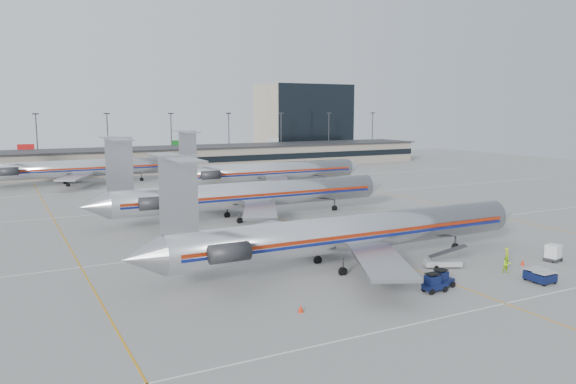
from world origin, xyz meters
TOP-DOWN VIEW (x-y plane):
  - ground at (0.00, 0.00)m, footprint 260.00×260.00m
  - apron_markings at (0.00, 10.00)m, footprint 160.00×0.15m
  - terminal at (0.00, 97.97)m, footprint 162.00×17.00m
  - light_mast_row at (0.00, 112.00)m, footprint 163.60×0.40m
  - distant_building at (62.00, 128.00)m, footprint 30.00×20.00m
  - jet_foreground at (-5.55, -2.37)m, footprint 46.96×27.65m
  - jet_second_row at (-4.52, 26.02)m, footprint 48.37×28.48m
  - jet_third_row at (12.17, 54.11)m, footprint 44.92×27.63m
  - jet_back_row at (-21.73, 78.82)m, footprint 45.00×27.68m
  - tug_left at (-3.32, -12.94)m, footprint 2.16×1.16m
  - tug_center at (-1.71, -12.25)m, footprint 2.25×1.37m
  - cart_inner at (7.62, -15.83)m, footprint 1.99×1.40m
  - cart_outer at (7.70, -14.86)m, footprint 2.14×1.49m
  - uld_container at (15.26, -10.88)m, footprint 2.00×1.80m
  - belt_loader at (3.07, -7.32)m, footprint 4.49×2.79m
  - ramp_worker_near at (9.44, -9.80)m, footprint 0.78×0.83m
  - ramp_worker_far at (7.31, -11.70)m, footprint 1.03×0.91m
  - cone_right at (11.07, -10.49)m, footprint 0.47×0.47m
  - cone_left at (-16.18, -11.81)m, footprint 0.51×0.51m

SIDE VIEW (x-z plane):
  - ground at x=0.00m, z-range 0.00..0.00m
  - apron_markings at x=0.00m, z-range 0.00..0.02m
  - cone_right at x=11.07m, z-range 0.00..0.57m
  - cone_left at x=-16.18m, z-range 0.00..0.61m
  - cart_inner at x=7.62m, z-range 0.04..1.14m
  - belt_loader at x=3.07m, z-range -0.54..1.78m
  - cart_outer at x=7.70m, z-range 0.04..1.23m
  - tug_center at x=-1.71m, z-range -0.08..1.64m
  - tug_left at x=-3.32m, z-range -0.08..1.68m
  - ramp_worker_far at x=7.31m, z-range 0.00..1.75m
  - uld_container at x=15.26m, z-range 0.01..1.80m
  - ramp_worker_near at x=9.44m, z-range 0.00..1.91m
  - terminal at x=0.00m, z-range 0.03..6.28m
  - jet_third_row at x=12.17m, z-range -2.58..9.71m
  - jet_foreground at x=-5.55m, z-range -2.58..9.71m
  - jet_back_row at x=-21.73m, z-range -2.58..9.72m
  - jet_second_row at x=-4.52m, z-range -2.66..10.01m
  - light_mast_row at x=0.00m, z-range 0.94..16.22m
  - distant_building at x=62.00m, z-range 0.00..25.00m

